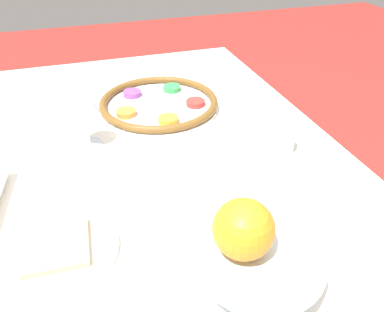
{
  "coord_description": "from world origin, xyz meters",
  "views": [
    {
      "loc": [
        0.64,
        -0.09,
        1.23
      ],
      "look_at": [
        0.04,
        0.1,
        0.79
      ],
      "focal_mm": 35.0,
      "sensor_mm": 36.0,
      "label": 1
    }
  ],
  "objects": [
    {
      "name": "dining_table",
      "position": [
        0.0,
        0.0,
        0.38
      ],
      "size": [
        1.36,
        0.93,
        0.75
      ],
      "color": "silver",
      "rests_on": "ground_plane"
    },
    {
      "name": "wine_glass",
      "position": [
        -0.13,
        -0.09,
        0.86
      ],
      "size": [
        0.07,
        0.07,
        0.15
      ],
      "color": "silver",
      "rests_on": "dining_table"
    },
    {
      "name": "bread_plate",
      "position": [
        0.18,
        -0.17,
        0.76
      ],
      "size": [
        0.2,
        0.2,
        0.02
      ],
      "color": "silver",
      "rests_on": "dining_table"
    },
    {
      "name": "seder_plate",
      "position": [
        -0.26,
        0.1,
        0.77
      ],
      "size": [
        0.32,
        0.32,
        0.03
      ],
      "color": "silver",
      "rests_on": "dining_table"
    },
    {
      "name": "fruit_stand",
      "position": [
        0.35,
        0.1,
        0.82
      ],
      "size": [
        0.18,
        0.18,
        0.1
      ],
      "color": "silver",
      "rests_on": "dining_table"
    },
    {
      "name": "orange_fruit",
      "position": [
        0.35,
        0.07,
        0.89
      ],
      "size": [
        0.08,
        0.08,
        0.08
      ],
      "color": "orange",
      "rests_on": "fruit_stand"
    },
    {
      "name": "cup_mid",
      "position": [
        0.02,
        0.31,
        0.78
      ],
      "size": [
        0.07,
        0.07,
        0.06
      ],
      "color": "silver",
      "rests_on": "dining_table"
    }
  ]
}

